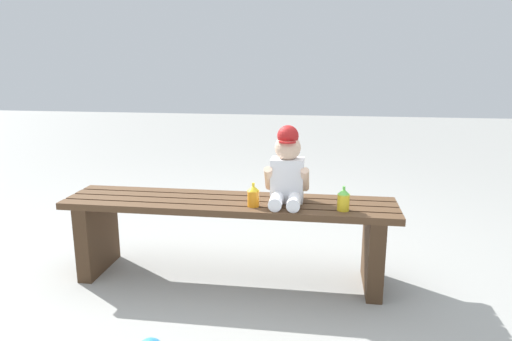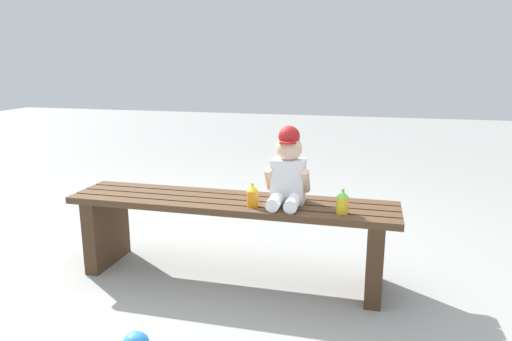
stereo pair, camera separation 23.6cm
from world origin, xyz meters
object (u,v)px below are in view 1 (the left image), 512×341
Objects in this scene: park_bench at (229,225)px; sippy_cup_left at (253,195)px; child_figure at (287,169)px; sippy_cup_right at (343,199)px.

park_bench is 14.29× the size of sippy_cup_left.
child_figure is 0.23m from sippy_cup_left.
child_figure reaches higher than park_bench.
sippy_cup_right is at bearing -19.31° from child_figure.
sippy_cup_right is at bearing 0.00° from sippy_cup_left.
sippy_cup_left and sippy_cup_right have the same top height.
sippy_cup_right is (0.60, -0.09, 0.20)m from park_bench.
child_figure is (0.31, 0.01, 0.32)m from park_bench.
child_figure is at bearing 160.69° from sippy_cup_right.
sippy_cup_right is (0.29, -0.10, -0.12)m from child_figure.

